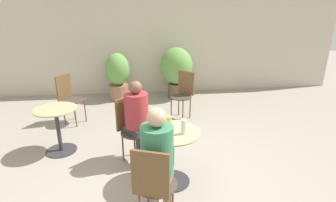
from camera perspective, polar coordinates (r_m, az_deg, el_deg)
The scene contains 15 objects.
ground_plane at distance 3.43m, azimuth -0.44°, elevation -18.54°, with size 20.00×20.00×0.00m, color gray.
storefront_wall at distance 6.75m, azimuth -4.40°, elevation 14.31°, with size 10.00×0.06×3.00m.
cafe_table_near at distance 3.28m, azimuth 0.84°, elevation -10.08°, with size 0.69×0.69×0.71m.
cafe_table_far at distance 4.31m, azimuth -22.94°, elevation -4.53°, with size 0.62×0.62×0.71m.
bistro_chair_0 at distance 3.77m, azimuth -8.08°, elevation -4.93°, with size 0.48×0.48×0.94m.
bistro_chair_1 at distance 2.60m, azimuth -3.18°, elevation -17.16°, with size 0.45×0.46×0.94m.
bistro_chair_2 at distance 5.31m, azimuth -20.84°, elevation 1.29°, with size 0.48×0.47×0.94m.
bistro_chair_3 at distance 5.21m, azimuth 3.44°, elevation 2.24°, with size 0.48×0.48×0.94m.
seated_person_0 at distance 3.59m, azimuth -6.67°, elevation -3.25°, with size 0.41×0.41×1.22m.
seated_person_1 at distance 2.61m, azimuth -2.29°, elevation -11.89°, with size 0.36×0.38×1.26m.
beer_glass_0 at distance 3.06m, azimuth -1.43°, elevation -5.73°, with size 0.07×0.07×0.19m.
beer_glass_1 at distance 3.09m, azimuth 3.41°, elevation -5.61°, with size 0.06×0.06×0.18m.
beer_glass_2 at distance 3.28m, azimuth 0.21°, elevation -4.46°, with size 0.07×0.07×0.14m.
potted_plant_0 at distance 6.40m, azimuth -10.89°, elevation 5.60°, with size 0.57×0.57×1.13m.
potted_plant_1 at distance 6.39m, azimuth 1.82°, elevation 7.14°, with size 0.77×0.77×1.24m.
Camera 1 is at (-0.29, -2.68, 2.12)m, focal length 28.00 mm.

